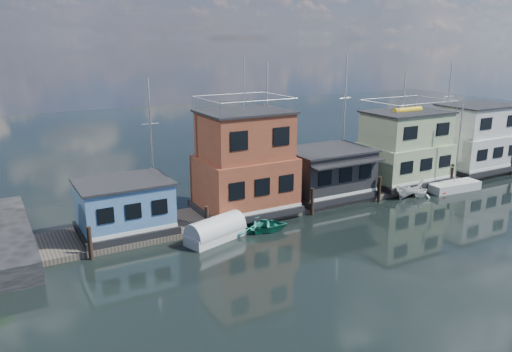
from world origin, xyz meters
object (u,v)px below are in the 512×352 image
tarp_runabout (216,231)px  motorboat (410,189)px  houseboat_white (475,138)px  dinghy_white (421,191)px  houseboat_dark (327,172)px  houseboat_green (405,148)px  houseboat_blue (125,206)px  day_sailer (454,186)px  red_kayak (454,191)px  houseboat_red (245,164)px  dinghy_teal (258,225)px

tarp_runabout → motorboat: bearing=-15.2°
houseboat_white → dinghy_white: size_ratio=4.19×
houseboat_dark → houseboat_white: (19.00, 0.02, 1.12)m
motorboat → tarp_runabout: bearing=79.8°
houseboat_green → houseboat_blue: bearing=-180.0°
day_sailer → red_kayak: 0.85m
houseboat_red → houseboat_dark: houseboat_red is taller
houseboat_green → houseboat_white: houseboat_green is taller
tarp_runabout → day_sailer: bearing=-17.5°
houseboat_white → tarp_runabout: houseboat_white is taller
houseboat_blue → houseboat_white: houseboat_white is taller
red_kayak → motorboat: bearing=164.8°
houseboat_dark → houseboat_green: size_ratio=0.88×
houseboat_dark → dinghy_white: size_ratio=3.69×
houseboat_green → houseboat_white: bearing=-0.0°
houseboat_blue → houseboat_dark: size_ratio=0.86×
houseboat_blue → dinghy_white: bearing=-8.1°
houseboat_red → day_sailer: (19.74, -3.77, -3.65)m
houseboat_white → dinghy_white: 12.26m
houseboat_blue → houseboat_white: bearing=0.0°
day_sailer → tarp_runabout: day_sailer is taller
houseboat_red → houseboat_white: houseboat_red is taller
houseboat_dark → red_kayak: (11.10, -4.26, -2.19)m
houseboat_blue → red_kayak: size_ratio=2.04×
day_sailer → red_kayak: bearing=-136.8°
houseboat_red → day_sailer: 20.43m
houseboat_blue → houseboat_white: (36.50, 0.00, 1.33)m
day_sailer → houseboat_red: bearing=173.7°
houseboat_white → houseboat_red: bearing=-180.0°
houseboat_blue → motorboat: (24.38, -3.02, -1.51)m
houseboat_red → houseboat_green: (17.00, 0.00, -0.55)m
houseboat_green → day_sailer: size_ratio=1.05×
tarp_runabout → dinghy_teal: bearing=-15.9°
houseboat_blue → houseboat_green: bearing=0.0°
dinghy_white → day_sailer: bearing=-102.6°
houseboat_blue → tarp_runabout: bearing=-35.8°
houseboat_green → tarp_runabout: houseboat_green is taller
day_sailer → dinghy_white: bearing=-178.0°
dinghy_white → day_sailer: (4.07, -0.18, -0.07)m
houseboat_dark → day_sailer: day_sailer is taller
dinghy_white → houseboat_red: bearing=67.1°
dinghy_teal → red_kayak: bearing=-62.0°
houseboat_green → tarp_runabout: bearing=-170.0°
motorboat → dinghy_teal: bearing=80.0°
red_kayak → motorboat: motorboat is taller
houseboat_dark → tarp_runabout: bearing=-163.1°
houseboat_blue → motorboat: houseboat_blue is taller
houseboat_dark → red_kayak: size_ratio=2.36×
houseboat_green → red_kayak: size_ratio=2.68×
motorboat → houseboat_green: bearing=-47.4°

